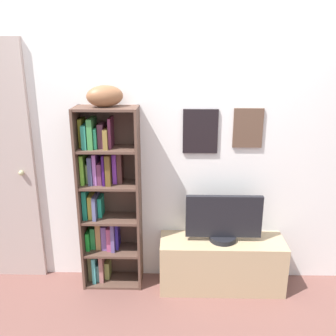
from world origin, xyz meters
The scene contains 5 objects.
back_wall centered at (0.00, 1.13, 1.16)m, with size 4.80×0.08×2.33m.
bookshelf centered at (-0.59, 1.00, 0.77)m, with size 0.49×0.26×1.54m.
football centered at (-0.54, 0.97, 1.62)m, with size 0.28×0.16×0.16m, color brown.
tv_stand centered at (0.39, 0.92, 0.22)m, with size 1.03×0.34×0.44m.
television centered at (0.39, 0.93, 0.63)m, with size 0.62×0.22×0.40m.
Camera 1 is at (0.00, -1.83, 1.95)m, focal length 39.62 mm.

